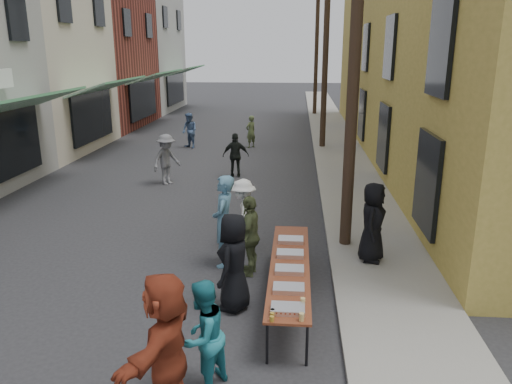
% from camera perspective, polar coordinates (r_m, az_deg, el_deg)
% --- Properties ---
extents(ground, '(120.00, 120.00, 0.00)m').
position_cam_1_polar(ground, '(9.70, -14.97, -12.03)').
color(ground, '#28282B').
rests_on(ground, ground).
extents(sidewalk, '(2.20, 60.00, 0.10)m').
position_cam_1_polar(sidewalk, '(23.51, 9.27, 5.07)').
color(sidewalk, gray).
rests_on(sidewalk, ground).
extents(storefront_row, '(8.00, 37.00, 9.00)m').
position_cam_1_polar(storefront_row, '(26.46, -25.80, 13.83)').
color(storefront_row, maroon).
rests_on(storefront_row, ground).
extents(building_ochre, '(10.00, 28.00, 10.00)m').
position_cam_1_polar(building_ochre, '(23.42, 25.70, 15.89)').
color(building_ochre, '#A18D39').
rests_on(building_ochre, ground).
extents(utility_pole_near, '(0.26, 0.26, 9.00)m').
position_cam_1_polar(utility_pole_near, '(11.07, 11.27, 15.91)').
color(utility_pole_near, '#2D2116').
rests_on(utility_pole_near, ground).
extents(utility_pole_mid, '(0.26, 0.26, 9.00)m').
position_cam_1_polar(utility_pole_mid, '(23.04, 7.98, 16.04)').
color(utility_pole_mid, '#2D2116').
rests_on(utility_pole_mid, ground).
extents(utility_pole_far, '(0.26, 0.26, 9.00)m').
position_cam_1_polar(utility_pole_far, '(35.03, 6.94, 16.07)').
color(utility_pole_far, '#2D2116').
rests_on(utility_pole_far, ground).
extents(serving_table, '(0.70, 4.00, 0.75)m').
position_cam_1_polar(serving_table, '(9.07, 3.88, -8.51)').
color(serving_table, '#612D17').
rests_on(serving_table, ground).
extents(catering_tray_sausage, '(0.50, 0.33, 0.08)m').
position_cam_1_polar(catering_tray_sausage, '(7.56, 3.66, -13.19)').
color(catering_tray_sausage, maroon).
rests_on(catering_tray_sausage, serving_table).
extents(catering_tray_foil_b, '(0.50, 0.33, 0.08)m').
position_cam_1_polar(catering_tray_foil_b, '(8.14, 3.76, -10.95)').
color(catering_tray_foil_b, '#B2B2B7').
rests_on(catering_tray_foil_b, serving_table).
extents(catering_tray_buns, '(0.50, 0.33, 0.08)m').
position_cam_1_polar(catering_tray_buns, '(8.77, 3.85, -8.86)').
color(catering_tray_buns, tan).
rests_on(catering_tray_buns, serving_table).
extents(catering_tray_foil_d, '(0.50, 0.33, 0.08)m').
position_cam_1_polar(catering_tray_foil_d, '(9.40, 3.93, -7.06)').
color(catering_tray_foil_d, '#B2B2B7').
rests_on(catering_tray_foil_d, serving_table).
extents(catering_tray_buns_end, '(0.50, 0.33, 0.08)m').
position_cam_1_polar(catering_tray_buns_end, '(10.05, 4.00, -5.49)').
color(catering_tray_buns_end, tan).
rests_on(catering_tray_buns_end, serving_table).
extents(condiment_jar_a, '(0.07, 0.07, 0.08)m').
position_cam_1_polar(condiment_jar_a, '(7.31, 1.83, -14.29)').
color(condiment_jar_a, '#A57F26').
rests_on(condiment_jar_a, serving_table).
extents(condiment_jar_b, '(0.07, 0.07, 0.08)m').
position_cam_1_polar(condiment_jar_b, '(7.40, 1.87, -13.89)').
color(condiment_jar_b, '#A57F26').
rests_on(condiment_jar_b, serving_table).
extents(condiment_jar_c, '(0.07, 0.07, 0.08)m').
position_cam_1_polar(condiment_jar_c, '(7.48, 1.91, -13.51)').
color(condiment_jar_c, '#A57F26').
rests_on(condiment_jar_c, serving_table).
extents(cup_stack, '(0.08, 0.08, 0.12)m').
position_cam_1_polar(cup_stack, '(7.34, 5.23, -14.04)').
color(cup_stack, tan).
rests_on(cup_stack, serving_table).
extents(guest_front_a, '(0.77, 0.98, 1.77)m').
position_cam_1_polar(guest_front_a, '(8.82, -2.53, -8.01)').
color(guest_front_a, black).
rests_on(guest_front_a, ground).
extents(guest_front_b, '(0.50, 0.74, 1.98)m').
position_cam_1_polar(guest_front_b, '(10.51, -3.71, -3.35)').
color(guest_front_b, teal).
rests_on(guest_front_b, ground).
extents(guest_front_c, '(0.90, 0.96, 1.58)m').
position_cam_1_polar(guest_front_c, '(6.97, -6.13, -16.05)').
color(guest_front_c, teal).
rests_on(guest_front_c, ground).
extents(guest_front_d, '(0.73, 1.12, 1.63)m').
position_cam_1_polar(guest_front_d, '(11.49, -1.48, -2.50)').
color(guest_front_d, white).
rests_on(guest_front_d, ground).
extents(guest_front_e, '(0.56, 1.04, 1.68)m').
position_cam_1_polar(guest_front_e, '(10.12, -0.67, -5.00)').
color(guest_front_e, '#4D5833').
rests_on(guest_front_e, ground).
extents(guest_queue_back, '(0.84, 1.86, 1.93)m').
position_cam_1_polar(guest_queue_back, '(6.53, -10.29, -16.86)').
color(guest_queue_back, '#973920').
rests_on(guest_queue_back, ground).
extents(server, '(0.77, 0.96, 1.72)m').
position_cam_1_polar(server, '(10.80, 13.18, -3.37)').
color(server, black).
rests_on(server, sidewalk).
extents(passerby_left, '(1.15, 1.28, 1.72)m').
position_cam_1_polar(passerby_left, '(17.14, -10.20, 3.67)').
color(passerby_left, slate).
rests_on(passerby_left, ground).
extents(passerby_mid, '(0.97, 0.48, 1.59)m').
position_cam_1_polar(passerby_mid, '(17.87, -2.33, 4.21)').
color(passerby_mid, black).
rests_on(passerby_mid, ground).
extents(passerby_right, '(0.63, 0.64, 1.49)m').
position_cam_1_polar(passerby_right, '(23.30, -0.60, 6.91)').
color(passerby_right, '#4B5933').
rests_on(passerby_right, ground).
extents(passerby_far, '(1.00, 0.98, 1.62)m').
position_cam_1_polar(passerby_far, '(23.38, -7.60, 6.97)').
color(passerby_far, '#4C6793').
rests_on(passerby_far, ground).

